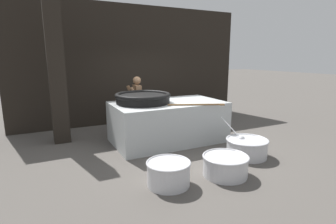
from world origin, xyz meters
TOP-DOWN VIEW (x-y plane):
  - ground_plane at (0.00, 0.00)m, footprint 60.00×60.00m
  - back_wall at (0.00, 2.52)m, footprint 7.75×0.24m
  - support_pillar at (-2.49, 1.18)m, footprint 0.39×0.39m
  - hearth_platform at (0.00, 0.00)m, footprint 2.81×1.62m
  - giant_wok_near at (-0.62, 0.17)m, footprint 1.39×1.39m
  - stirring_paddle at (0.45, -0.73)m, footprint 1.28×0.61m
  - cook at (-0.45, 1.08)m, footprint 0.41×0.62m
  - prep_bowl_vegetables at (1.06, -1.76)m, footprint 0.92×1.17m
  - prep_bowl_meat at (0.03, -2.31)m, footprint 0.86×0.86m
  - prep_bowl_extra at (-1.07, -2.17)m, footprint 0.77×0.77m

SIDE VIEW (x-z plane):
  - ground_plane at x=0.00m, z-range 0.00..0.00m
  - prep_bowl_meat at x=0.03m, z-range 0.02..0.41m
  - prep_bowl_vegetables at x=1.06m, z-range -0.16..0.61m
  - prep_bowl_extra at x=-1.07m, z-range 0.02..0.44m
  - hearth_platform at x=0.00m, z-range 0.00..1.03m
  - cook at x=-0.45m, z-range 0.07..1.69m
  - stirring_paddle at x=0.45m, z-range 1.03..1.07m
  - giant_wok_near at x=-0.62m, z-range 1.04..1.29m
  - back_wall at x=0.00m, z-range 0.00..3.79m
  - support_pillar at x=-2.49m, z-range 0.00..3.79m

